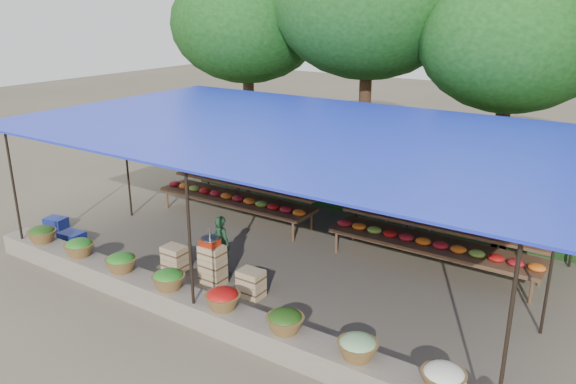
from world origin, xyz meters
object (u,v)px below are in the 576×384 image
Objects in this scene: blue_crate_front at (72,239)px; vendor_seated at (222,244)px; weighing_scale at (210,241)px; crate_counter at (212,268)px; blue_crate_back at (56,224)px.

vendor_seated is at bearing 8.77° from blue_crate_front.
weighing_scale is 0.68× the size of blue_crate_front.
vendor_seated is (-0.13, 0.47, 0.28)m from crate_counter.
crate_counter is at bearing 0.00° from weighing_scale.
crate_counter is 3.72m from blue_crate_front.
vendor_seated is 3.69m from blue_crate_front.
crate_counter is 4.83m from blue_crate_back.
blue_crate_front is at bearing -174.24° from weighing_scale.
vendor_seated reaches higher than crate_counter.
crate_counter is 4.86× the size of blue_crate_back.
vendor_seated reaches higher than blue_crate_front.
crate_counter is at bearing -11.02° from blue_crate_back.
vendor_seated is 2.25× the size of blue_crate_front.
blue_crate_back is (-4.69, -0.46, -0.44)m from vendor_seated.
weighing_scale reaches higher than blue_crate_back.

